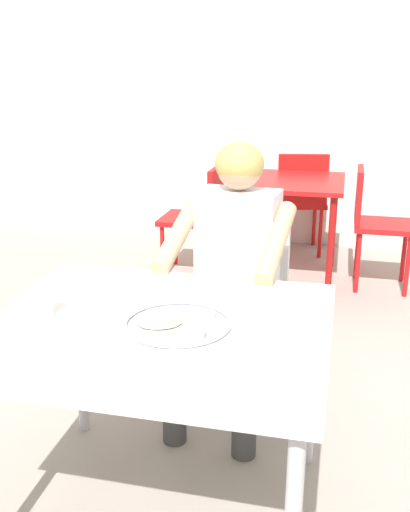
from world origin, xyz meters
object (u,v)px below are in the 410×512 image
at_px(thali_tray, 178,323).
at_px(chair_foreground, 243,295).
at_px(table_foreground, 158,343).
at_px(drinking_cup, 41,300).
at_px(diner_foreground, 232,261).
at_px(chair_red_right, 374,218).
at_px(chair_red_far, 300,196).
at_px(table_background_red, 288,194).
at_px(chair_red_left, 200,212).

height_order(thali_tray, chair_foreground, chair_foreground).
bearing_deg(table_foreground, drinking_cup, -174.33).
bearing_deg(table_foreground, chair_foreground, 82.59).
xyz_separation_m(thali_tray, drinking_cup, (-0.45, -0.03, 0.05)).
height_order(chair_foreground, diner_foreground, diner_foreground).
height_order(chair_red_right, chair_red_far, chair_red_far).
bearing_deg(chair_red_right, diner_foreground, -110.42).
distance_m(table_background_red, chair_red_left, 0.65).
distance_m(table_foreground, table_background_red, 2.52).
distance_m(thali_tray, chair_red_right, 2.60).
xyz_separation_m(drinking_cup, chair_red_far, (0.59, 3.14, -0.31)).
xyz_separation_m(thali_tray, chair_foreground, (0.05, 0.94, -0.27)).
bearing_deg(thali_tray, drinking_cup, -176.72).
distance_m(table_foreground, diner_foreground, 0.72).
distance_m(drinking_cup, chair_red_far, 3.21).
height_order(diner_foreground, chair_red_right, diner_foreground).
bearing_deg(table_foreground, thali_tray, -9.46).
relative_size(thali_tray, table_background_red, 0.44).
bearing_deg(diner_foreground, table_background_red, 88.02).
height_order(chair_foreground, table_background_red, chair_foreground).
bearing_deg(chair_red_left, chair_red_right, 0.93).
height_order(drinking_cup, chair_foreground, drinking_cup).
distance_m(drinking_cup, diner_foreground, 0.89).
bearing_deg(drinking_cup, table_background_red, 78.03).
bearing_deg(chair_red_right, chair_red_left, -179.07).
bearing_deg(drinking_cup, chair_foreground, 62.90).
xyz_separation_m(table_foreground, diner_foreground, (0.10, 0.71, 0.05)).
bearing_deg(chair_red_far, drinking_cup, -100.56).
distance_m(chair_red_left, chair_red_right, 1.22).
bearing_deg(drinking_cup, chair_red_right, 65.69).
distance_m(drinking_cup, chair_red_left, 2.52).
bearing_deg(drinking_cup, diner_foreground, 57.44).
height_order(chair_foreground, chair_red_far, chair_red_far).
relative_size(diner_foreground, chair_red_left, 1.50).
relative_size(table_foreground, chair_red_left, 1.34).
bearing_deg(table_foreground, chair_red_far, 86.12).
height_order(table_foreground, diner_foreground, diner_foreground).
relative_size(drinking_cup, chair_red_left, 0.14).
height_order(chair_red_left, chair_red_right, chair_red_right).
xyz_separation_m(chair_foreground, chair_red_left, (-0.58, 1.53, -0.01)).
height_order(table_foreground, table_background_red, table_foreground).
relative_size(thali_tray, chair_red_right, 0.40).
distance_m(thali_tray, diner_foreground, 0.73).
distance_m(thali_tray, chair_foreground, 0.98).
distance_m(chair_foreground, chair_red_far, 2.17).
relative_size(table_background_red, chair_red_left, 0.96).
xyz_separation_m(table_background_red, chair_red_right, (0.60, -0.04, -0.13)).
xyz_separation_m(table_foreground, chair_red_right, (0.76, 2.48, -0.17)).
bearing_deg(thali_tray, diner_foreground, 87.27).
bearing_deg(table_background_red, thali_tray, -92.19).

